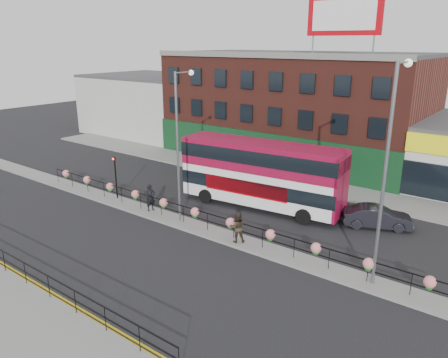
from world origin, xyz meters
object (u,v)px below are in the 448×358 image
Objects in this scene: lamp_column_west at (180,135)px; lamp_column_east at (388,158)px; car at (377,217)px; pedestrian_b at (237,227)px; double_decker_bus at (262,168)px; pedestrian_a at (150,198)px.

lamp_column_east is (12.69, -0.08, 0.56)m from lamp_column_west.
car is at bearing 107.92° from lamp_column_east.
pedestrian_b reaches higher than car.
lamp_column_east is at bearing -28.03° from double_decker_bus.
pedestrian_b is (7.61, -0.43, -0.02)m from pedestrian_a.
lamp_column_east reaches higher than double_decker_bus.
pedestrian_b is at bearing -176.02° from lamp_column_east.
lamp_column_east is (7.82, 0.54, 5.25)m from pedestrian_b.
pedestrian_b is (-5.63, -7.32, 0.37)m from car.
pedestrian_a is 16.29m from lamp_column_east.
car is 0.47× the size of lamp_column_west.
car is 2.39× the size of pedestrian_a.
lamp_column_east reaches higher than pedestrian_a.
lamp_column_east is (15.43, 0.11, 5.23)m from pedestrian_a.
double_decker_bus is at bearing 75.91° from car.
lamp_column_west reaches higher than double_decker_bus.
car is at bearing -47.44° from pedestrian_a.
pedestrian_b is at bearing -7.35° from lamp_column_west.
pedestrian_b is (2.13, -5.84, -1.82)m from double_decker_bus.
lamp_column_west is (2.74, 0.20, 4.67)m from pedestrian_a.
pedestrian_b is 6.79m from lamp_column_west.
double_decker_bus is at bearing 151.97° from lamp_column_east.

